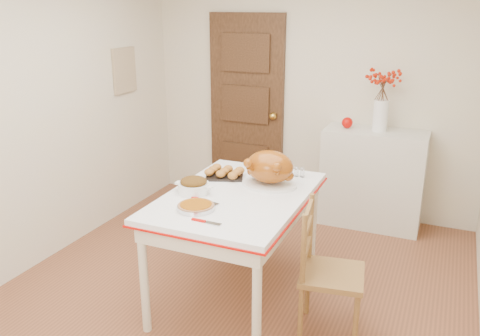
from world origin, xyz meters
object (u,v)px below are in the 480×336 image
at_px(chair_oak, 332,271).
at_px(turkey_platter, 270,169).
at_px(sideboard, 372,179).
at_px(kitchen_table, 237,247).
at_px(pumpkin_pie, 196,206).

distance_m(chair_oak, turkey_platter, 0.88).
distance_m(sideboard, kitchen_table, 1.90).
xyz_separation_m(sideboard, turkey_platter, (-0.54, -1.51, 0.49)).
distance_m(sideboard, turkey_platter, 1.68).
bearing_deg(chair_oak, pumpkin_pie, 95.74).
bearing_deg(turkey_platter, chair_oak, -41.95).
bearing_deg(kitchen_table, pumpkin_pie, -110.09).
xyz_separation_m(kitchen_table, turkey_platter, (0.15, 0.25, 0.56)).
distance_m(kitchen_table, pumpkin_pie, 0.60).
height_order(sideboard, kitchen_table, sideboard).
relative_size(kitchen_table, pumpkin_pie, 5.66).
relative_size(chair_oak, pumpkin_pie, 3.71).
bearing_deg(pumpkin_pie, kitchen_table, 69.91).
bearing_deg(sideboard, chair_oak, -88.40).
relative_size(chair_oak, turkey_platter, 2.21).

